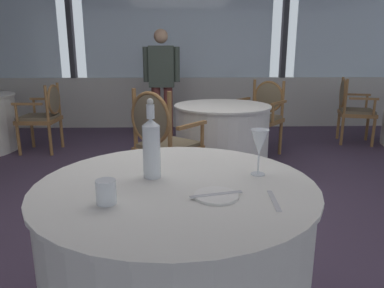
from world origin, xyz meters
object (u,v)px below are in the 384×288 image
(side_plate, at_px, (216,196))
(dining_chair_1_1, at_px, (351,105))
(water_bottle, at_px, (151,146))
(dining_chair_2_0, at_px, (161,137))
(dining_chair_0_0, at_px, (45,112))
(wine_glass, at_px, (259,143))
(water_tumbler, at_px, (106,192))
(dining_chair_2_1, at_px, (263,111))
(diner_person_0, at_px, (162,78))

(side_plate, bearing_deg, dining_chair_1_1, 58.21)
(water_bottle, height_order, dining_chair_2_0, water_bottle)
(side_plate, distance_m, dining_chair_0_0, 3.84)
(water_bottle, distance_m, dining_chair_0_0, 3.53)
(wine_glass, relative_size, dining_chair_0_0, 0.23)
(water_tumbler, xyz_separation_m, dining_chair_2_0, (0.10, 1.75, -0.21))
(side_plate, height_order, dining_chair_2_1, dining_chair_2_1)
(dining_chair_2_0, xyz_separation_m, dining_chair_2_1, (1.20, 1.42, -0.02))
(dining_chair_1_1, bearing_deg, side_plate, -105.45)
(side_plate, xyz_separation_m, dining_chair_1_1, (2.29, 3.69, -0.20))
(side_plate, bearing_deg, dining_chair_0_0, 119.52)
(side_plate, xyz_separation_m, water_bottle, (-0.26, 0.23, 0.13))
(water_tumbler, relative_size, dining_chair_1_1, 0.10)
(dining_chair_2_0, relative_size, diner_person_0, 0.61)
(wine_glass, distance_m, water_tumbler, 0.69)
(dining_chair_0_0, bearing_deg, diner_person_0, -153.88)
(side_plate, relative_size, wine_glass, 0.83)
(side_plate, xyz_separation_m, wine_glass, (0.21, 0.25, 0.14))
(side_plate, bearing_deg, wine_glass, 49.63)
(water_tumbler, height_order, dining_chair_1_1, dining_chair_1_1)
(dining_chair_1_1, xyz_separation_m, diner_person_0, (-2.70, 0.32, 0.36))
(water_tumbler, xyz_separation_m, dining_chair_2_1, (1.30, 3.18, -0.23))
(side_plate, height_order, water_tumbler, water_tumbler)
(side_plate, height_order, dining_chair_1_1, dining_chair_1_1)
(dining_chair_2_0, height_order, dining_chair_2_1, dining_chair_2_0)
(dining_chair_2_1, distance_m, diner_person_0, 1.61)
(side_plate, xyz_separation_m, water_tumbler, (-0.40, -0.05, 0.04))
(side_plate, bearing_deg, dining_chair_2_0, 100.03)
(water_tumbler, distance_m, dining_chair_0_0, 3.71)
(side_plate, bearing_deg, water_tumbler, -173.38)
(water_bottle, relative_size, dining_chair_2_0, 0.35)
(water_bottle, relative_size, wine_glass, 1.68)
(wine_glass, height_order, water_tumbler, wine_glass)
(wine_glass, distance_m, dining_chair_2_1, 2.98)
(water_tumbler, xyz_separation_m, diner_person_0, (-0.01, 4.05, 0.12))
(wine_glass, distance_m, diner_person_0, 3.81)
(wine_glass, bearing_deg, dining_chair_2_0, 109.38)
(side_plate, distance_m, water_bottle, 0.37)
(dining_chair_0_0, height_order, dining_chair_2_0, dining_chair_2_0)
(side_plate, relative_size, dining_chair_0_0, 0.19)
(wine_glass, height_order, dining_chair_2_0, dining_chair_2_0)
(side_plate, bearing_deg, diner_person_0, 95.83)
(dining_chair_0_0, distance_m, dining_chair_1_1, 4.19)
(wine_glass, bearing_deg, dining_chair_0_0, 124.22)
(side_plate, relative_size, dining_chair_2_0, 0.17)
(side_plate, distance_m, dining_chair_2_0, 1.74)
(dining_chair_1_1, bearing_deg, dining_chair_2_1, -141.69)
(dining_chair_2_0, bearing_deg, wine_glass, -120.45)
(dining_chair_2_1, xyz_separation_m, diner_person_0, (-1.31, 0.88, 0.35))
(dining_chair_0_0, height_order, dining_chair_1_1, dining_chair_1_1)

